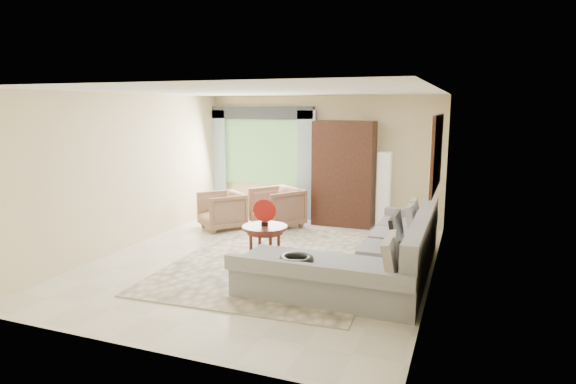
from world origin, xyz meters
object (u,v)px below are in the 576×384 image
at_px(tv_screen, 397,232).
at_px(armoire, 344,174).
at_px(coffee_table, 265,247).
at_px(armchair_right, 277,208).
at_px(armchair_left, 222,211).
at_px(sectional_sofa, 377,259).
at_px(potted_plant, 224,204).
at_px(floor_lamp, 384,190).

height_order(tv_screen, armoire, armoire).
distance_m(tv_screen, coffee_table, 1.93).
xyz_separation_m(coffee_table, armchair_right, (-0.78, 2.41, 0.05)).
relative_size(tv_screen, armchair_left, 0.93).
bearing_deg(armoire, sectional_sofa, -66.94).
xyz_separation_m(sectional_sofa, coffee_table, (-1.62, -0.20, 0.07)).
height_order(armchair_left, armchair_right, armchair_right).
relative_size(armchair_right, potted_plant, 1.60).
relative_size(tv_screen, coffee_table, 1.12).
xyz_separation_m(coffee_table, floor_lamp, (1.19, 3.16, 0.40)).
height_order(coffee_table, armoire, armoire).
bearing_deg(sectional_sofa, coffee_table, -173.02).
height_order(coffee_table, potted_plant, coffee_table).
relative_size(coffee_table, armchair_right, 0.76).
bearing_deg(potted_plant, armoire, 4.60).
distance_m(coffee_table, armchair_left, 2.59).
bearing_deg(coffee_table, potted_plant, 127.86).
bearing_deg(floor_lamp, armchair_left, -156.91).
height_order(potted_plant, floor_lamp, floor_lamp).
relative_size(coffee_table, armchair_left, 0.83).
distance_m(armchair_left, armchair_right, 1.10).
bearing_deg(coffee_table, armoire, 82.87).
xyz_separation_m(sectional_sofa, floor_lamp, (-0.43, 2.96, 0.47)).
xyz_separation_m(coffee_table, armoire, (0.39, 3.10, 0.70)).
xyz_separation_m(armoire, floor_lamp, (0.80, 0.06, -0.30)).
distance_m(armchair_right, floor_lamp, 2.14).
bearing_deg(floor_lamp, armoire, -175.71).
bearing_deg(tv_screen, sectional_sofa, 161.94).
distance_m(coffee_table, armoire, 3.20).
relative_size(potted_plant, floor_lamp, 0.36).
xyz_separation_m(armchair_left, armoire, (2.14, 1.19, 0.69)).
relative_size(sectional_sofa, floor_lamp, 2.31).
bearing_deg(floor_lamp, potted_plant, -175.47).
height_order(sectional_sofa, armchair_right, sectional_sofa).
bearing_deg(tv_screen, armoire, 116.69).
height_order(sectional_sofa, floor_lamp, floor_lamp).
height_order(tv_screen, coffee_table, tv_screen).
bearing_deg(potted_plant, armchair_left, -63.58).
distance_m(armoire, floor_lamp, 0.86).
distance_m(sectional_sofa, armchair_left, 3.78).
xyz_separation_m(sectional_sofa, tv_screen, (0.27, -0.09, 0.44)).
height_order(coffee_table, armchair_left, armchair_left).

